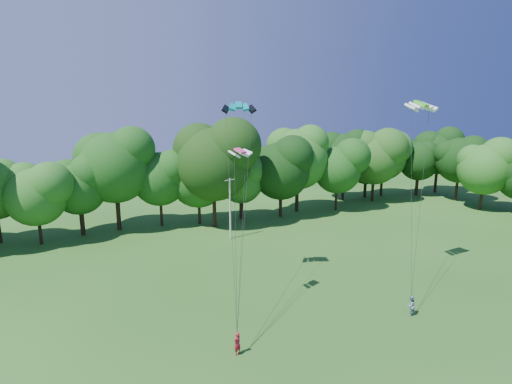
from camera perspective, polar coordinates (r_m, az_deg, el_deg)
name	(u,v)px	position (r m, az deg, el deg)	size (l,w,h in m)	color
utility_pole	(230,208)	(46.73, -3.73, -2.28)	(1.40, 0.55, 7.26)	silver
kite_flyer_left	(237,343)	(26.70, -2.71, -20.80)	(0.56, 0.37, 1.52)	#B3172B
kite_flyer_right	(411,305)	(32.94, 21.22, -14.87)	(0.76, 0.59, 1.57)	#8795BB
kite_teal	(239,105)	(32.72, -2.50, 12.29)	(2.83, 1.96, 0.60)	#048284
kite_green	(421,104)	(37.84, 22.51, 11.59)	(2.95, 1.46, 0.61)	#44CD1E
kite_pink	(240,151)	(28.23, -2.28, 5.92)	(1.86, 1.35, 0.36)	#E94085
tree_back_center	(213,155)	(50.78, -6.13, 5.22)	(10.28, 10.28, 14.96)	black
tree_back_east	(375,152)	(67.89, 16.62, 5.50)	(9.04, 9.04, 13.15)	#322314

